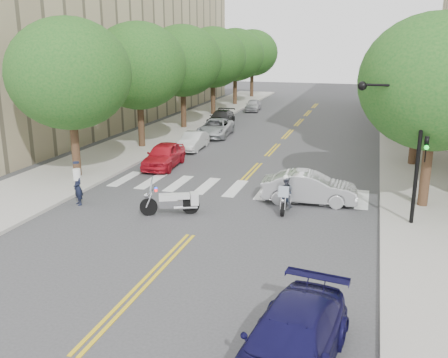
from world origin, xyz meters
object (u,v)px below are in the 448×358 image
at_px(motorcycle_parked, 175,201).
at_px(officer_standing, 78,188).
at_px(sedan_blue, 290,343).
at_px(convertible, 309,188).
at_px(motorcycle_police, 285,194).

bearing_deg(motorcycle_parked, officer_standing, 66.42).
bearing_deg(motorcycle_parked, sedan_blue, -168.86).
height_order(motorcycle_parked, sedan_blue, motorcycle_parked).
height_order(motorcycle_parked, convertible, motorcycle_parked).
height_order(motorcycle_police, sedan_blue, motorcycle_police).
bearing_deg(motorcycle_police, sedan_blue, 98.35).
relative_size(motorcycle_parked, sedan_blue, 0.49).
distance_m(motorcycle_police, motorcycle_parked, 4.84).
bearing_deg(convertible, officer_standing, 104.44).
distance_m(motorcycle_parked, sedan_blue, 11.16).
bearing_deg(officer_standing, convertible, 54.56).
distance_m(motorcycle_police, convertible, 1.62).
bearing_deg(convertible, motorcycle_parked, 117.54).
xyz_separation_m(officer_standing, convertible, (10.01, 3.33, -0.09)).
distance_m(motorcycle_police, sedan_blue, 11.14).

